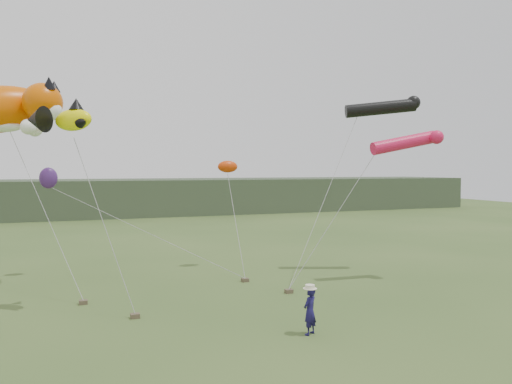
{
  "coord_description": "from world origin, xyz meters",
  "views": [
    {
      "loc": [
        -5.19,
        -14.36,
        5.27
      ],
      "look_at": [
        1.42,
        3.0,
        4.4
      ],
      "focal_mm": 35.0,
      "sensor_mm": 36.0,
      "label": 1
    }
  ],
  "objects": [
    {
      "name": "ground",
      "position": [
        0.0,
        0.0,
        0.0
      ],
      "size": [
        120.0,
        120.0,
        0.0
      ],
      "primitive_type": "plane",
      "color": "#385123",
      "rests_on": "ground"
    },
    {
      "name": "headland",
      "position": [
        -3.11,
        44.69,
        1.92
      ],
      "size": [
        90.0,
        13.0,
        4.0
      ],
      "color": "#2D3D28",
      "rests_on": "ground"
    },
    {
      "name": "festival_attendant",
      "position": [
        1.95,
        -0.39,
        0.75
      ],
      "size": [
        0.66,
        0.59,
        1.51
      ],
      "primitive_type": "imported",
      "rotation": [
        0.0,
        0.0,
        3.69
      ],
      "color": "#181349",
      "rests_on": "ground"
    },
    {
      "name": "sandbag_anchors",
      "position": [
        -2.29,
        4.87,
        0.08
      ],
      "size": [
        13.68,
        4.42,
        0.16
      ],
      "color": "brown",
      "rests_on": "ground"
    },
    {
      "name": "cat_kite",
      "position": [
        -7.61,
        10.66,
        7.96
      ],
      "size": [
        6.15,
        3.47,
        2.83
      ],
      "color": "#D75600",
      "rests_on": "ground"
    },
    {
      "name": "fish_kite",
      "position": [
        -5.38,
        5.3,
        7.08
      ],
      "size": [
        2.68,
        1.76,
        1.28
      ],
      "color": "#FFF703",
      "rests_on": "ground"
    },
    {
      "name": "tube_kites",
      "position": [
        10.08,
        6.3,
        7.6
      ],
      "size": [
        3.96,
        4.18,
        3.13
      ],
      "color": "black",
      "rests_on": "ground"
    },
    {
      "name": "misc_kites",
      "position": [
        -1.87,
        11.51,
        5.07
      ],
      "size": [
        9.84,
        1.5,
        1.4
      ],
      "color": "#CC3808",
      "rests_on": "ground"
    }
  ]
}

